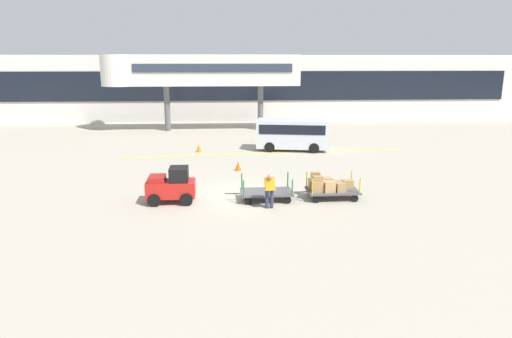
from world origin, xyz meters
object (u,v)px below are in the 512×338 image
baggage_handler (270,189)px  safety_cone_near (238,166)px  baggage_cart_lead (266,193)px  baggage_cart_middle (329,186)px  safety_cone_far (199,148)px  baggage_tug (172,186)px  shuttle_van (292,132)px

baggage_handler → safety_cone_near: bearing=99.5°
baggage_cart_lead → baggage_cart_middle: 2.85m
safety_cone_far → baggage_cart_lead: bearing=-72.0°
safety_cone_near → safety_cone_far: size_ratio=1.00×
baggage_tug → baggage_handler: 4.35m
baggage_tug → safety_cone_near: baggage_tug is taller
baggage_tug → shuttle_van: size_ratio=0.42×
baggage_handler → safety_cone_far: baggage_handler is taller
baggage_cart_middle → shuttle_van: 11.32m
shuttle_van → safety_cone_far: size_ratio=9.20×
baggage_tug → baggage_handler: bearing=-15.1°
baggage_cart_lead → baggage_cart_middle: (2.84, 0.09, 0.21)m
shuttle_van → baggage_cart_middle: bearing=-89.6°
baggage_cart_lead → safety_cone_near: baggage_cart_lead is taller
safety_cone_far → safety_cone_near: bearing=-65.3°
safety_cone_near → safety_cone_far: 6.02m
baggage_handler → safety_cone_near: size_ratio=2.84×
baggage_cart_middle → baggage_handler: 3.11m
baggage_tug → baggage_cart_middle: size_ratio=0.70×
baggage_cart_lead → baggage_tug: bearing=-178.7°
baggage_tug → baggage_handler: size_ratio=1.36×
baggage_tug → safety_cone_far: (0.53, 11.21, -0.48)m
shuttle_van → safety_cone_near: 6.99m
shuttle_van → safety_cone_near: shuttle_van is taller
baggage_handler → safety_cone_near: (-1.15, 6.88, -0.59)m
shuttle_van → safety_cone_far: (-6.39, -0.28, -0.96)m
safety_cone_far → shuttle_van: bearing=2.5°
baggage_handler → safety_cone_near: baggage_handler is taller
baggage_handler → shuttle_van: size_ratio=0.31×
baggage_tug → shuttle_van: shuttle_van is taller
baggage_cart_lead → safety_cone_near: (-1.11, 5.66, -0.07)m
baggage_cart_middle → shuttle_van: size_ratio=0.60×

